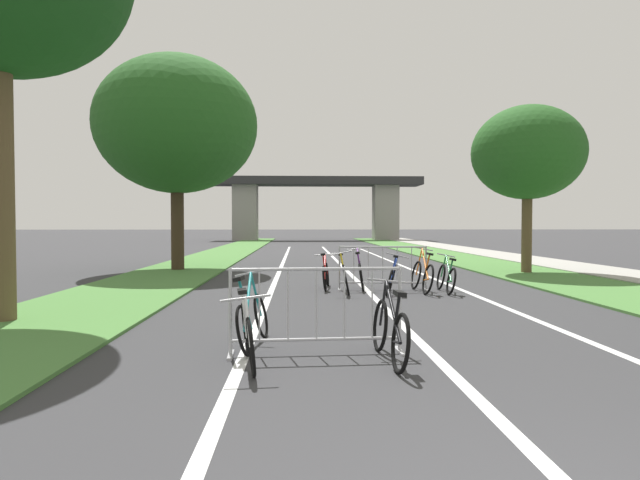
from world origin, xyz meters
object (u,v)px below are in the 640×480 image
crowd_barrier_second (383,269)px  bicycle_red_7 (326,275)px  bicycle_purple_4 (361,273)px  bicycle_orange_2 (422,276)px  bicycle_teal_6 (252,319)px  bicycle_white_1 (247,333)px  bicycle_black_3 (390,330)px  tree_left_pine_far (177,125)px  bicycle_yellow_5 (345,276)px  bicycle_green_0 (446,277)px  crowd_barrier_nearest (316,312)px  tree_right_pine_near (528,153)px  bicycle_blue_8 (392,278)px

crowd_barrier_second → bicycle_red_7: size_ratio=1.30×
crowd_barrier_second → bicycle_purple_4: size_ratio=1.22×
bicycle_orange_2 → bicycle_teal_6: 6.37m
bicycle_purple_4 → bicycle_teal_6: 6.47m
bicycle_white_1 → bicycle_red_7: size_ratio=1.01×
bicycle_white_1 → bicycle_black_3: (1.61, 0.04, 0.01)m
tree_left_pine_far → crowd_barrier_second: size_ratio=3.36×
tree_left_pine_far → bicycle_orange_2: tree_left_pine_far is taller
bicycle_teal_6 → bicycle_yellow_5: bearing=79.5°
bicycle_white_1 → bicycle_teal_6: (-0.02, 0.84, 0.01)m
bicycle_green_0 → bicycle_orange_2: bicycle_orange_2 is taller
tree_left_pine_far → bicycle_black_3: bearing=-67.0°
crowd_barrier_nearest → bicycle_orange_2: 6.35m
tree_right_pine_near → bicycle_green_0: (-3.81, -4.49, -3.45)m
bicycle_black_3 → bicycle_teal_6: 1.81m
crowd_barrier_nearest → bicycle_black_3: size_ratio=1.29×
bicycle_white_1 → bicycle_blue_8: size_ratio=1.01×
bicycle_orange_2 → bicycle_purple_4: 1.53m
tree_left_pine_far → bicycle_red_7: size_ratio=4.38×
crowd_barrier_nearest → bicycle_orange_2: size_ratio=1.24×
bicycle_white_1 → tree_left_pine_far: bearing=-82.8°
tree_right_pine_near → bicycle_yellow_5: (-6.13, -4.46, -3.41)m
crowd_barrier_nearest → bicycle_blue_8: (1.88, 5.56, -0.16)m
tree_right_pine_near → bicycle_yellow_5: 8.32m
crowd_barrier_nearest → bicycle_purple_4: (1.29, 6.54, -0.15)m
bicycle_white_1 → bicycle_purple_4: 7.26m
crowd_barrier_second → bicycle_green_0: crowd_barrier_second is taller
crowd_barrier_nearest → bicycle_purple_4: crowd_barrier_nearest is taller
bicycle_green_0 → bicycle_red_7: (-2.73, 0.84, -0.00)m
tree_left_pine_far → crowd_barrier_nearest: 13.18m
bicycle_teal_6 → bicycle_black_3: bearing=-19.2°
bicycle_black_3 → bicycle_blue_8: bicycle_black_3 is taller
bicycle_orange_2 → crowd_barrier_nearest: bearing=-116.7°
crowd_barrier_second → bicycle_purple_4: (-0.48, 0.38, -0.15)m
tree_right_pine_near → bicycle_orange_2: bearing=-134.6°
bicycle_black_3 → bicycle_red_7: bearing=89.7°
tree_left_pine_far → crowd_barrier_second: (6.05, -5.52, -4.35)m
bicycle_white_1 → bicycle_purple_4: size_ratio=0.95×
bicycle_green_0 → tree_right_pine_near: bearing=52.0°
bicycle_orange_2 → bicycle_black_3: size_ratio=1.05×
bicycle_yellow_5 → bicycle_blue_8: 1.05m
bicycle_red_7 → bicycle_blue_8: 1.74m
tree_left_pine_far → bicycle_white_1: bearing=-73.9°
crowd_barrier_nearest → bicycle_green_0: size_ratio=1.31×
bicycle_purple_4 → bicycle_blue_8: (0.58, -0.98, -0.01)m
bicycle_white_1 → bicycle_red_7: bicycle_red_7 is taller
tree_right_pine_near → crowd_barrier_nearest: bearing=-124.4°
bicycle_purple_4 → bicycle_blue_8: size_ratio=1.06×
tree_left_pine_far → bicycle_teal_6: 12.62m
bicycle_orange_2 → bicycle_teal_6: bearing=-124.8°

